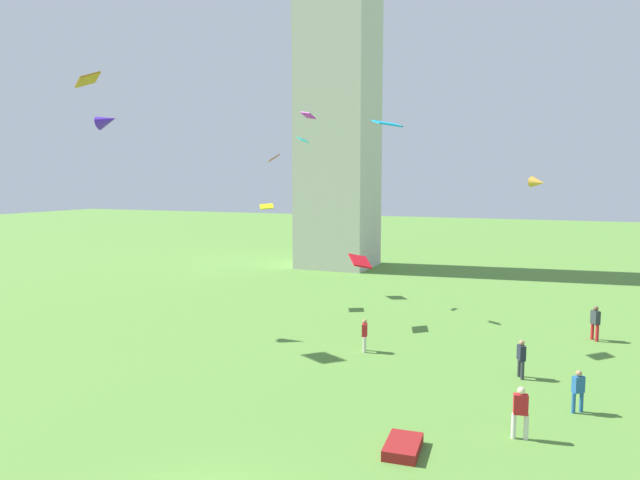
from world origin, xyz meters
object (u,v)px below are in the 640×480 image
person_0 (578,389)px  kite_flying_3 (274,158)px  person_3 (521,410)px  kite_flying_7 (107,121)px  kite_flying_1 (303,140)px  kite_bundle_0 (403,447)px  person_4 (365,333)px  kite_flying_4 (360,261)px  kite_flying_5 (88,80)px  kite_flying_0 (308,115)px  kite_flying_2 (538,182)px  kite_flying_8 (387,124)px  kite_flying_6 (267,206)px  person_2 (595,321)px  person_5 (521,357)px

person_0 → kite_flying_3: (-20.68, 16.34, 9.16)m
person_3 → kite_flying_7: (-22.50, 6.24, 10.71)m
kite_flying_1 → kite_bundle_0: size_ratio=0.57×
person_4 → kite_flying_4: (-1.88, 4.82, 2.86)m
kite_flying_1 → kite_flying_7: kite_flying_7 is taller
kite_flying_5 → kite_bundle_0: size_ratio=1.07×
kite_flying_0 → kite_flying_4: (4.24, -2.22, -8.68)m
person_3 → kite_flying_2: size_ratio=1.28×
kite_flying_4 → kite_flying_8: 8.19m
kite_flying_1 → kite_flying_3: 4.29m
kite_flying_4 → kite_flying_6: (-7.59, 2.91, 2.90)m
kite_flying_6 → kite_flying_7: bearing=117.6°
person_4 → kite_flying_4: 5.91m
person_3 → kite_flying_1: kite_flying_1 is taller
person_0 → person_2: person_2 is taller
kite_flying_2 → kite_bundle_0: kite_flying_2 is taller
kite_flying_6 → kite_flying_7: (-5.35, -8.70, 5.03)m
person_5 → kite_flying_0: kite_flying_0 is taller
person_2 → kite_flying_7: size_ratio=1.34×
person_0 → kite_flying_0: bearing=104.3°
kite_flying_6 → kite_bundle_0: (13.86, -17.29, -6.50)m
kite_flying_1 → kite_flying_2: 16.39m
kite_flying_5 → kite_flying_8: (14.27, 5.59, -2.24)m
kite_flying_0 → kite_flying_3: 7.63m
person_5 → kite_flying_2: 18.47m
person_5 → kite_flying_4: kite_flying_4 is taller
person_2 → kite_flying_8: kite_flying_8 is taller
kite_flying_4 → kite_flying_7: (-12.94, -5.78, 7.93)m
kite_flying_5 → person_2: bearing=56.9°
kite_flying_2 → kite_flying_6: kite_flying_2 is taller
kite_flying_3 → kite_bundle_0: 28.53m
kite_flying_2 → kite_flying_8: bearing=-168.9°
kite_flying_5 → kite_flying_6: bearing=103.1°
person_2 → kite_flying_6: (-20.06, 1.20, 5.62)m
person_3 → person_4: person_3 is taller
kite_flying_3 → kite_flying_5: (-2.75, -15.37, 3.47)m
kite_flying_1 → kite_bundle_0: bearing=-124.7°
person_2 → kite_bundle_0: person_2 is taller
kite_flying_0 → kite_flying_3: (-5.08, 5.17, -2.40)m
person_3 → kite_flying_6: size_ratio=1.14×
kite_flying_3 → kite_flying_8: size_ratio=0.96×
person_3 → person_4: 10.53m
person_0 → person_5: 3.73m
person_5 → kite_flying_7: 24.65m
kite_flying_4 → kite_flying_5: bearing=-88.6°
person_4 → kite_flying_7: 18.35m
kite_flying_4 → kite_flying_6: 8.63m
person_5 → kite_bundle_0: size_ratio=0.98×
kite_bundle_0 → kite_flying_7: bearing=155.9°
kite_flying_7 → kite_bundle_0: (19.21, -8.59, -11.53)m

